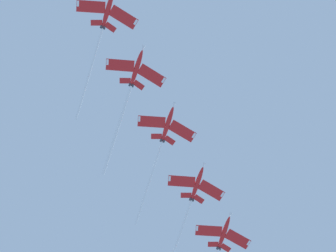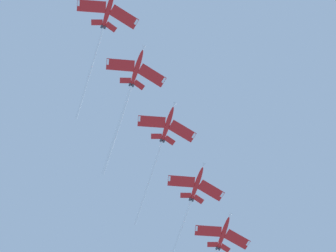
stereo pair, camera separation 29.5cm
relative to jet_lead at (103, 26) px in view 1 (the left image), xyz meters
name	(u,v)px [view 1 (the left image)]	position (x,y,z in m)	size (l,w,h in m)	color
jet_lead	(103,26)	(0.00, 0.00, 0.00)	(29.62, 35.34, 9.51)	red
jet_second	(129,92)	(-21.46, -5.79, -3.60)	(29.51, 35.80, 10.35)	red
jet_third	(163,140)	(-40.45, -6.06, -5.67)	(29.47, 35.26, 9.20)	red
jet_fourth	(193,196)	(-61.80, -8.87, -8.88)	(26.06, 31.08, 8.10)	red
jet_fifth	(218,249)	(-82.47, -12.74, -11.83)	(28.88, 34.46, 9.72)	red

